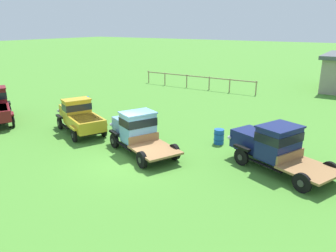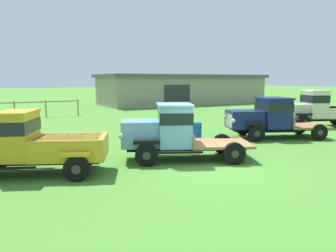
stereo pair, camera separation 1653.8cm
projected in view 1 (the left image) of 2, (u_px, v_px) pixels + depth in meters
name	position (u px, v px, depth m)	size (l,w,h in m)	color
ground_plane	(131.00, 162.00, 15.84)	(240.00, 240.00, 0.00)	#47842D
paddock_fence	(197.00, 79.00, 33.57)	(12.65, 0.46, 1.35)	#997F60
vintage_truck_second_in_line	(79.00, 116.00, 19.90)	(4.80, 3.28, 2.01)	black
vintage_truck_midrow_center	(137.00, 130.00, 17.06)	(5.07, 3.52, 2.09)	black
vintage_truck_far_side	(273.00, 145.00, 14.93)	(5.39, 3.61, 2.07)	black
oil_drum_beside_row	(219.00, 137.00, 18.10)	(0.58, 0.58, 0.83)	#1951B2
oil_drum_near_fence	(86.00, 102.00, 26.23)	(0.58, 0.58, 0.82)	#1951B2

